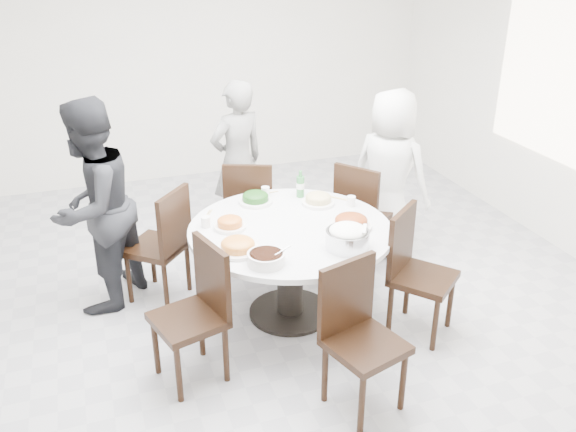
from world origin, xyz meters
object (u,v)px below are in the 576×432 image
object	(u,v)px
chair_sw	(188,317)
soup_bowl	(266,258)
chair_nw	(156,244)
diner_right	(390,174)
chair_ne	(365,212)
rice_bowl	(347,239)
diner_middle	(238,161)
beverage_bottle	(300,184)
chair_s	(366,342)
chair_se	(424,275)
chair_n	(250,208)
diner_left	(93,207)
dining_table	(290,272)

from	to	relation	value
chair_sw	soup_bowl	size ratio (longest dim) A/B	3.81
chair_nw	diner_right	size ratio (longest dim) A/B	0.62
chair_sw	diner_right	bearing A→B (deg)	103.93
chair_ne	rice_bowl	xyz separation A→B (m)	(-0.65, -1.04, 0.34)
chair_ne	soup_bowl	xyz separation A→B (m)	(-1.24, -1.07, 0.31)
chair_nw	diner_middle	distance (m)	1.29
chair_ne	diner_middle	size ratio (longest dim) A/B	0.62
chair_ne	beverage_bottle	xyz separation A→B (m)	(-0.65, -0.09, 0.39)
chair_s	rice_bowl	xyz separation A→B (m)	(0.17, 0.68, 0.34)
chair_ne	rice_bowl	bearing A→B (deg)	111.67
chair_ne	chair_se	size ratio (longest dim) A/B	1.00
chair_n	soup_bowl	world-z (taller)	chair_n
chair_nw	diner_left	distance (m)	0.56
dining_table	soup_bowl	size ratio (longest dim) A/B	6.02
chair_ne	chair_nw	distance (m)	1.83
dining_table	diner_middle	world-z (taller)	diner_middle
diner_middle	soup_bowl	xyz separation A→B (m)	(-0.31, -1.92, 0.02)
diner_left	dining_table	bearing A→B (deg)	102.63
dining_table	chair_se	bearing A→B (deg)	-32.18
chair_n	rice_bowl	bearing A→B (deg)	122.02
diner_middle	chair_se	bearing A→B (deg)	95.04
chair_n	beverage_bottle	world-z (taller)	beverage_bottle
soup_bowl	chair_ne	bearing A→B (deg)	40.86
chair_ne	chair_n	distance (m)	1.02
chair_n	chair_sw	world-z (taller)	same
dining_table	rice_bowl	size ratio (longest dim) A/B	4.99
chair_ne	diner_middle	distance (m)	1.29
rice_bowl	chair_sw	bearing A→B (deg)	-176.74
diner_middle	diner_right	bearing A→B (deg)	129.68
chair_s	chair_se	size ratio (longest dim) A/B	1.00
dining_table	beverage_bottle	xyz separation A→B (m)	(0.27, 0.52, 0.49)
chair_n	diner_left	size ratio (longest dim) A/B	0.57
rice_bowl	soup_bowl	world-z (taller)	rice_bowl
dining_table	rice_bowl	world-z (taller)	rice_bowl
chair_n	diner_left	xyz separation A→B (m)	(-1.33, -0.38, 0.36)
rice_bowl	chair_ne	bearing A→B (deg)	58.05
diner_middle	beverage_bottle	xyz separation A→B (m)	(0.28, -0.95, 0.10)
chair_nw	chair_s	size ratio (longest dim) A/B	1.00
beverage_bottle	soup_bowl	bearing A→B (deg)	-121.28
chair_s	chair_n	bearing A→B (deg)	76.04
chair_sw	beverage_bottle	distance (m)	1.57
diner_left	rice_bowl	world-z (taller)	diner_left
dining_table	diner_left	distance (m)	1.57
chair_se	soup_bowl	size ratio (longest dim) A/B	3.81
chair_sw	soup_bowl	distance (m)	0.63
diner_left	soup_bowl	distance (m)	1.51
chair_n	diner_middle	distance (m)	0.52
chair_s	chair_se	bearing A→B (deg)	21.23
chair_n	rice_bowl	distance (m)	1.52
chair_nw	chair_sw	world-z (taller)	same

